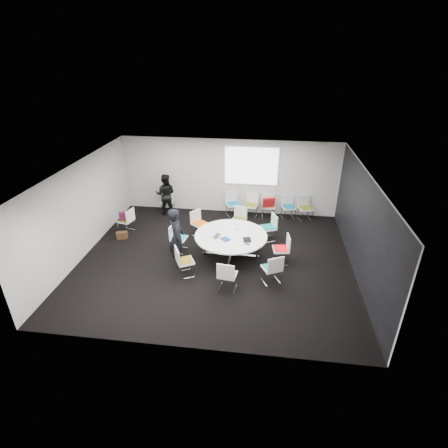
# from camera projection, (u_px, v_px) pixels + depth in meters

# --- Properties ---
(room_shell) EXTENTS (8.08, 7.08, 2.88)m
(room_shell) POSITION_uv_depth(u_px,v_px,m) (218.00, 217.00, 9.85)
(room_shell) COLOR black
(room_shell) RESTS_ON ground
(conference_table) EXTENTS (2.14, 2.14, 0.73)m
(conference_table) POSITION_uv_depth(u_px,v_px,m) (231.00, 241.00, 10.41)
(conference_table) COLOR silver
(conference_table) RESTS_ON ground
(projection_screen) EXTENTS (1.90, 0.03, 1.35)m
(projection_screen) POSITION_uv_depth(u_px,v_px,m) (251.00, 166.00, 12.62)
(projection_screen) COLOR white
(projection_screen) RESTS_ON room_shell
(chair_ring_a) EXTENTS (0.51, 0.52, 0.88)m
(chair_ring_a) POSITION_uv_depth(u_px,v_px,m) (281.00, 254.00, 10.23)
(chair_ring_a) COLOR silver
(chair_ring_a) RESTS_ON ground
(chair_ring_b) EXTENTS (0.59, 0.60, 0.88)m
(chair_ring_b) POSITION_uv_depth(u_px,v_px,m) (268.00, 232.00, 11.44)
(chair_ring_b) COLOR silver
(chair_ring_b) RESTS_ON ground
(chair_ring_c) EXTENTS (0.56, 0.56, 0.88)m
(chair_ring_c) POSITION_uv_depth(u_px,v_px,m) (238.00, 225.00, 11.94)
(chair_ring_c) COLOR silver
(chair_ring_c) RESTS_ON ground
(chair_ring_d) EXTENTS (0.63, 0.64, 0.88)m
(chair_ring_d) POSITION_uv_depth(u_px,v_px,m) (200.00, 228.00, 11.70)
(chair_ring_d) COLOR silver
(chair_ring_d) RESTS_ON ground
(chair_ring_e) EXTENTS (0.51, 0.52, 0.88)m
(chair_ring_e) POSITION_uv_depth(u_px,v_px,m) (179.00, 243.00, 10.81)
(chair_ring_e) COLOR silver
(chair_ring_e) RESTS_ON ground
(chair_ring_f) EXTENTS (0.61, 0.62, 0.88)m
(chair_ring_f) POSITION_uv_depth(u_px,v_px,m) (185.00, 266.00, 9.65)
(chair_ring_f) COLOR silver
(chair_ring_f) RESTS_ON ground
(chair_ring_g) EXTENTS (0.51, 0.50, 0.88)m
(chair_ring_g) POSITION_uv_depth(u_px,v_px,m) (227.00, 280.00, 9.08)
(chair_ring_g) COLOR silver
(chair_ring_g) RESTS_ON ground
(chair_ring_h) EXTENTS (0.61, 0.61, 0.88)m
(chair_ring_h) POSITION_uv_depth(u_px,v_px,m) (271.00, 273.00, 9.35)
(chair_ring_h) COLOR silver
(chair_ring_h) RESTS_ON ground
(chair_back_a) EXTENTS (0.61, 0.60, 0.88)m
(chair_back_a) POSITION_uv_depth(u_px,v_px,m) (233.00, 208.00, 13.14)
(chair_back_a) COLOR silver
(chair_back_a) RESTS_ON ground
(chair_back_b) EXTENTS (0.55, 0.54, 0.88)m
(chair_back_b) POSITION_uv_depth(u_px,v_px,m) (251.00, 210.00, 13.04)
(chair_back_b) COLOR silver
(chair_back_b) RESTS_ON ground
(chair_back_c) EXTENTS (0.51, 0.50, 0.88)m
(chair_back_c) POSITION_uv_depth(u_px,v_px,m) (268.00, 210.00, 12.97)
(chair_back_c) COLOR silver
(chair_back_c) RESTS_ON ground
(chair_back_d) EXTENTS (0.57, 0.56, 0.88)m
(chair_back_d) POSITION_uv_depth(u_px,v_px,m) (288.00, 211.00, 12.90)
(chair_back_d) COLOR silver
(chair_back_d) RESTS_ON ground
(chair_back_e) EXTENTS (0.58, 0.58, 0.88)m
(chair_back_e) POSITION_uv_depth(u_px,v_px,m) (305.00, 213.00, 12.80)
(chair_back_e) COLOR silver
(chair_back_e) RESTS_ON ground
(chair_spare_left) EXTENTS (0.55, 0.56, 0.88)m
(chair_spare_left) POSITION_uv_depth(u_px,v_px,m) (127.00, 225.00, 11.91)
(chair_spare_left) COLOR silver
(chair_spare_left) RESTS_ON ground
(chair_person_back) EXTENTS (0.50, 0.49, 0.88)m
(chair_person_back) POSITION_uv_depth(u_px,v_px,m) (168.00, 205.00, 13.42)
(chair_person_back) COLOR silver
(chair_person_back) RESTS_ON ground
(person_main) EXTENTS (0.62, 0.75, 1.77)m
(person_main) POSITION_uv_depth(u_px,v_px,m) (177.00, 237.00, 9.88)
(person_main) COLOR black
(person_main) RESTS_ON ground
(person_back) EXTENTS (0.79, 0.64, 1.57)m
(person_back) POSITION_uv_depth(u_px,v_px,m) (166.00, 194.00, 13.04)
(person_back) COLOR black
(person_back) RESTS_ON ground
(laptop) EXTENTS (0.27, 0.36, 0.03)m
(laptop) POSITION_uv_depth(u_px,v_px,m) (218.00, 236.00, 10.23)
(laptop) COLOR #333338
(laptop) RESTS_ON conference_table
(laptop_lid) EXTENTS (0.03, 0.30, 0.22)m
(laptop_lid) POSITION_uv_depth(u_px,v_px,m) (212.00, 228.00, 10.42)
(laptop_lid) COLOR silver
(laptop_lid) RESTS_ON conference_table
(notebook_black) EXTENTS (0.28, 0.34, 0.02)m
(notebook_black) POSITION_uv_depth(u_px,v_px,m) (247.00, 240.00, 10.05)
(notebook_black) COLOR black
(notebook_black) RESTS_ON conference_table
(tablet_folio) EXTENTS (0.33, 0.32, 0.03)m
(tablet_folio) POSITION_uv_depth(u_px,v_px,m) (225.00, 239.00, 10.08)
(tablet_folio) COLOR navy
(tablet_folio) RESTS_ON conference_table
(papers_right) EXTENTS (0.32, 0.24, 0.00)m
(papers_right) POSITION_uv_depth(u_px,v_px,m) (250.00, 231.00, 10.57)
(papers_right) COLOR white
(papers_right) RESTS_ON conference_table
(papers_front) EXTENTS (0.34, 0.28, 0.00)m
(papers_front) POSITION_uv_depth(u_px,v_px,m) (254.00, 237.00, 10.20)
(papers_front) COLOR white
(papers_front) RESTS_ON conference_table
(cup) EXTENTS (0.08, 0.08, 0.09)m
(cup) POSITION_uv_depth(u_px,v_px,m) (237.00, 229.00, 10.60)
(cup) COLOR white
(cup) RESTS_ON conference_table
(phone) EXTENTS (0.15, 0.10, 0.01)m
(phone) POSITION_uv_depth(u_px,v_px,m) (247.00, 244.00, 9.84)
(phone) COLOR black
(phone) RESTS_ON conference_table
(maroon_bag) EXTENTS (0.42, 0.26, 0.28)m
(maroon_bag) POSITION_uv_depth(u_px,v_px,m) (125.00, 216.00, 11.76)
(maroon_bag) COLOR #551637
(maroon_bag) RESTS_ON chair_spare_left
(brown_bag) EXTENTS (0.39, 0.28, 0.24)m
(brown_bag) POSITION_uv_depth(u_px,v_px,m) (122.00, 235.00, 11.58)
(brown_bag) COLOR #422A15
(brown_bag) RESTS_ON ground
(red_jacket) EXTENTS (0.47, 0.29, 0.36)m
(red_jacket) POSITION_uv_depth(u_px,v_px,m) (269.00, 202.00, 12.58)
(red_jacket) COLOR maroon
(red_jacket) RESTS_ON chair_back_c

